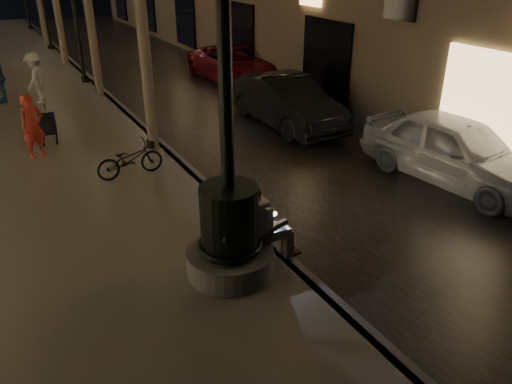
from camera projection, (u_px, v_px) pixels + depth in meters
ground at (100, 92)px, 18.76m from camera, size 120.00×120.00×0.00m
cobble_lane at (175, 82)px, 20.07m from camera, size 6.00×45.00×0.02m
curb_strip at (100, 89)px, 18.72m from camera, size 0.25×45.00×0.20m
fountain_lamppost at (229, 216)px, 7.61m from camera, size 1.40×1.40×5.21m
seated_man_laptop at (264, 222)px, 8.00m from camera, size 1.03×0.35×1.40m
lamp_curb_a at (140, 26)px, 11.72m from camera, size 0.36×0.36×4.81m
stroller at (48, 124)px, 13.14m from camera, size 0.50×0.99×1.00m
car_front at (455, 150)px, 11.28m from camera, size 2.27×4.68×1.54m
car_second at (286, 102)px, 14.91m from camera, size 1.61×4.52×1.48m
car_third at (235, 64)px, 19.91m from camera, size 2.42×5.04×1.39m
pedestrian_red at (33, 126)px, 12.11m from camera, size 0.67×0.56×1.58m
pedestrian_white at (36, 78)px, 16.44m from camera, size 1.08×1.22×1.63m
bicycle at (130, 159)px, 11.23m from camera, size 1.53×0.58×0.80m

